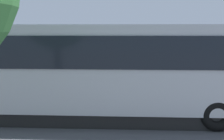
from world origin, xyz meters
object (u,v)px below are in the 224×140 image
object	(u,v)px
spectator_centre	(114,76)
stunt_motorcycle	(110,65)
tour_bus	(97,72)
spectator_far_right	(68,77)
spectator_left	(138,78)
parked_motorcycle_silver	(123,93)
spectator_right	(94,75)
spectator_far_left	(158,78)

from	to	relation	value
spectator_centre	stunt_motorcycle	xyz separation A→B (m)	(0.46, -4.37, -0.02)
tour_bus	spectator_far_right	bearing A→B (deg)	-58.96
spectator_left	spectator_centre	bearing A→B (deg)	-2.43
tour_bus	spectator_far_right	size ratio (longest dim) A/B	6.03
spectator_centre	parked_motorcycle_silver	distance (m)	1.07
spectator_centre	spectator_far_right	xyz separation A→B (m)	(1.98, 0.34, 0.01)
tour_bus	spectator_far_right	world-z (taller)	tour_bus
tour_bus	parked_motorcycle_silver	distance (m)	2.55
spectator_left	parked_motorcycle_silver	world-z (taller)	spectator_left
spectator_left	spectator_far_right	distance (m)	3.07
spectator_far_right	parked_motorcycle_silver	xyz separation A→B (m)	(-2.41, 0.46, -0.59)
spectator_right	parked_motorcycle_silver	xyz separation A→B (m)	(-1.31, 0.87, -0.61)
tour_bus	spectator_centre	distance (m)	2.98
tour_bus	stunt_motorcycle	bearing A→B (deg)	-89.92
spectator_far_left	spectator_right	distance (m)	2.86
spectator_left	spectator_far_right	bearing A→B (deg)	5.42
spectator_far_left	spectator_far_right	xyz separation A→B (m)	(3.96, 0.31, 0.08)
tour_bus	spectator_centre	world-z (taller)	tour_bus
spectator_far_left	spectator_left	xyz separation A→B (m)	(0.90, 0.02, -0.01)
spectator_far_right	spectator_centre	bearing A→B (deg)	-170.38
tour_bus	spectator_right	xyz separation A→B (m)	(0.43, -2.96, -0.55)
spectator_far_left	spectator_left	world-z (taller)	spectator_far_left
spectator_far_left	tour_bus	bearing A→B (deg)	49.73
spectator_centre	parked_motorcycle_silver	world-z (taller)	spectator_centre
spectator_left	parked_motorcycle_silver	xyz separation A→B (m)	(0.64, 0.75, -0.49)
stunt_motorcycle	spectator_far_right	bearing A→B (deg)	72.02
stunt_motorcycle	spectator_far_left	bearing A→B (deg)	118.98
spectator_centre	parked_motorcycle_silver	bearing A→B (deg)	118.50
spectator_far_left	spectator_left	bearing A→B (deg)	1.09
spectator_far_left	spectator_centre	distance (m)	1.98
parked_motorcycle_silver	stunt_motorcycle	world-z (taller)	stunt_motorcycle
spectator_far_right	stunt_motorcycle	xyz separation A→B (m)	(-1.53, -4.70, -0.03)
spectator_right	stunt_motorcycle	world-z (taller)	stunt_motorcycle
spectator_far_left	stunt_motorcycle	size ratio (longest dim) A/B	0.86
spectator_far_right	tour_bus	bearing A→B (deg)	121.04
parked_motorcycle_silver	spectator_centre	bearing A→B (deg)	-61.50
tour_bus	spectator_left	xyz separation A→B (m)	(-1.52, -2.84, -0.67)
spectator_right	parked_motorcycle_silver	bearing A→B (deg)	146.48
spectator_far_left	stunt_motorcycle	bearing A→B (deg)	-61.02
spectator_far_right	spectator_left	bearing A→B (deg)	-174.58
spectator_left	parked_motorcycle_silver	distance (m)	1.11
tour_bus	spectator_centre	bearing A→B (deg)	-98.77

